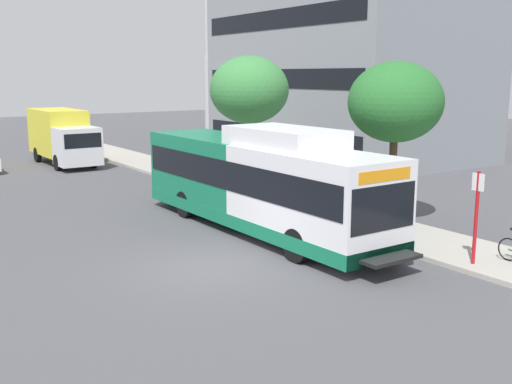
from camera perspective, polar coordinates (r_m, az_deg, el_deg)
ground_plane at (r=23.95m, az=-14.22°, el=-2.09°), size 120.00×120.00×0.00m
sidewalk_curb at (r=25.50m, az=2.29°, el=-0.82°), size 3.00×56.00×0.14m
transit_bus at (r=20.48m, az=0.32°, el=0.92°), size 2.58×12.25×3.65m
bus_stop_sign_pole at (r=17.52m, az=20.13°, el=-1.66°), size 0.10×0.36×2.60m
street_tree_near_stop at (r=21.66m, az=13.05°, el=8.24°), size 3.30×3.30×5.63m
street_tree_mid_block at (r=28.51m, az=-0.64°, el=9.60°), size 3.70×3.70×6.04m
box_truck_background at (r=37.92m, az=-17.82°, el=5.11°), size 2.32×7.01×3.25m
lattice_comm_tower at (r=54.50m, az=-4.41°, el=15.83°), size 1.10×1.10×29.73m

